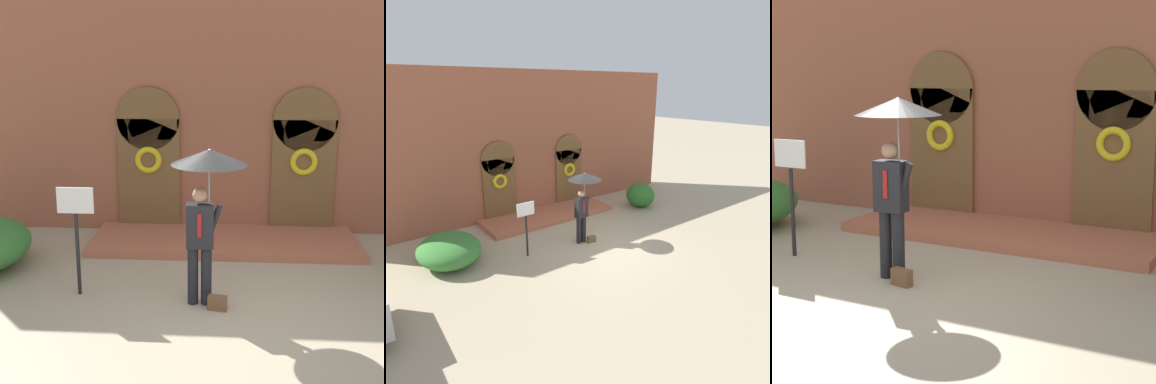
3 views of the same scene
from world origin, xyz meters
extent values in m
plane|color=tan|center=(0.00, 0.00, 0.00)|extent=(80.00, 80.00, 0.00)
cube|color=#9E563D|center=(0.00, 4.20, 2.80)|extent=(14.00, 0.50, 5.60)
cube|color=brown|center=(-1.60, 3.91, 1.20)|extent=(1.30, 0.08, 2.40)
cylinder|color=brown|center=(-1.60, 3.91, 2.40)|extent=(1.30, 0.08, 1.30)
cube|color=brown|center=(1.60, 3.91, 1.20)|extent=(1.30, 0.08, 2.40)
cylinder|color=brown|center=(1.60, 3.91, 2.40)|extent=(1.30, 0.08, 1.30)
torus|color=yellow|center=(-1.60, 3.84, 1.55)|extent=(0.56, 0.12, 0.56)
torus|color=yellow|center=(1.60, 3.84, 1.55)|extent=(0.56, 0.12, 0.56)
cube|color=#B56346|center=(0.00, 3.05, 0.08)|extent=(5.20, 1.80, 0.16)
cylinder|color=black|center=(-0.45, 0.42, 0.45)|extent=(0.16, 0.16, 0.90)
cylinder|color=black|center=(-0.25, 0.42, 0.45)|extent=(0.16, 0.16, 0.90)
cube|color=black|center=(-0.35, 0.42, 1.23)|extent=(0.41, 0.27, 0.66)
cube|color=#A51919|center=(-0.35, 0.29, 1.27)|extent=(0.06, 0.01, 0.36)
sphere|color=#A87A5B|center=(-0.35, 0.42, 1.69)|extent=(0.22, 0.22, 0.22)
cylinder|color=black|center=(-0.13, 0.42, 1.33)|extent=(0.22, 0.09, 0.46)
cylinder|color=gray|center=(-0.21, 0.42, 1.65)|extent=(0.02, 0.02, 0.98)
cone|color=black|center=(-0.21, 0.42, 2.25)|extent=(1.10, 1.10, 0.22)
cone|color=white|center=(-0.21, 0.42, 2.27)|extent=(0.61, 0.60, 0.20)
cube|color=brown|center=(-0.07, 0.22, 0.11)|extent=(0.30, 0.17, 0.22)
cylinder|color=black|center=(-2.24, 0.63, 0.65)|extent=(0.06, 0.06, 1.30)
cube|color=white|center=(-2.24, 0.63, 1.52)|extent=(0.56, 0.03, 0.40)
camera|label=1|loc=(0.04, -7.01, 3.59)|focal=50.00mm
camera|label=2|loc=(-6.63, -7.88, 4.97)|focal=32.00mm
camera|label=3|loc=(4.28, -6.29, 2.62)|focal=60.00mm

